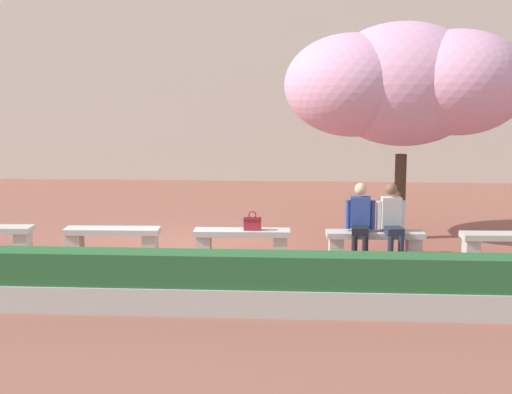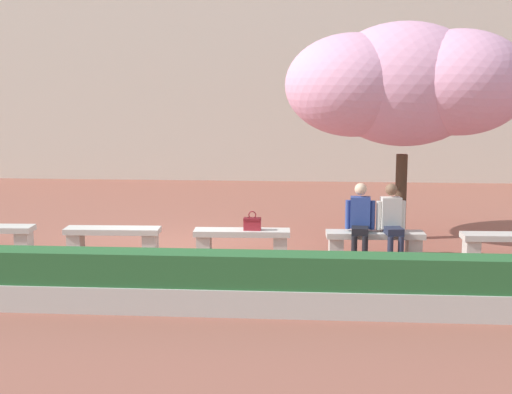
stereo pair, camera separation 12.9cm
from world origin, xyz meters
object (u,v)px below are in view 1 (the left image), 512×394
Objects in this scene: stone_bench_east_end at (375,240)px; person_seated_right at (392,218)px; person_seated_left at (360,218)px; stone_bench_far_east at (511,242)px; cherry_tree_main at (405,84)px; stone_bench_center at (112,236)px; handbag at (252,223)px; stone_bench_near_east at (242,238)px.

person_seated_right is (0.27, -0.05, 0.40)m from stone_bench_east_end.
stone_bench_far_east is at bearing 1.19° from person_seated_left.
cherry_tree_main is (0.62, 1.44, 2.66)m from stone_bench_east_end.
stone_bench_far_east is 1.31× the size of person_seated_right.
person_seated_right reaches higher than stone_bench_center.
person_seated_left is at bearing -179.94° from person_seated_right.
handbag is 3.92m from cherry_tree_main.
stone_bench_near_east and stone_bench_far_east have the same top height.
stone_bench_near_east is 2.61m from person_seated_right.
stone_bench_center is 0.38× the size of cherry_tree_main.
person_seated_right is (4.89, -0.05, 0.40)m from stone_bench_center.
cherry_tree_main is at bearing 139.56° from stone_bench_far_east.
handbag is at bearing 179.34° from person_seated_right.
stone_bench_near_east is 4.21m from cherry_tree_main.
cherry_tree_main is at bearing 66.63° from stone_bench_east_end.
stone_bench_near_east is 0.38× the size of cherry_tree_main.
person_seated_right is 2.40m from handbag.
stone_bench_near_east is 5.00× the size of handbag.
cherry_tree_main is at bearing 28.04° from handbag.
stone_bench_center and stone_bench_far_east have the same top height.
stone_bench_far_east is 2.61m from person_seated_left.
stone_bench_far_east is 4.44m from handbag.
stone_bench_center is 1.00× the size of stone_bench_far_east.
person_seated_right is 3.81× the size of handbag.
cherry_tree_main reaches higher than person_seated_left.
person_seated_right is at bearing -11.00° from stone_bench_east_end.
handbag reaches higher than stone_bench_center.
stone_bench_far_east is 5.00× the size of handbag.
person_seated_right is 2.73m from cherry_tree_main.
stone_bench_near_east is at bearing 180.00° from stone_bench_far_east.
person_seated_left is (-0.27, -0.05, 0.40)m from stone_bench_east_end.
handbag is (-4.43, -0.03, 0.28)m from stone_bench_far_east.
stone_bench_near_east is 2.08m from person_seated_left.
stone_bench_far_east is 3.47m from cherry_tree_main.
stone_bench_center is 1.00× the size of stone_bench_east_end.
stone_bench_east_end is 2.14m from handbag.
stone_bench_east_end is 1.31× the size of person_seated_right.
stone_bench_near_east is 1.31× the size of person_seated_left.
stone_bench_east_end is 5.00× the size of handbag.
cherry_tree_main reaches higher than stone_bench_center.
cherry_tree_main is (5.24, 1.44, 2.66)m from stone_bench_center.
person_seated_right is at bearing -0.62° from stone_bench_center.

